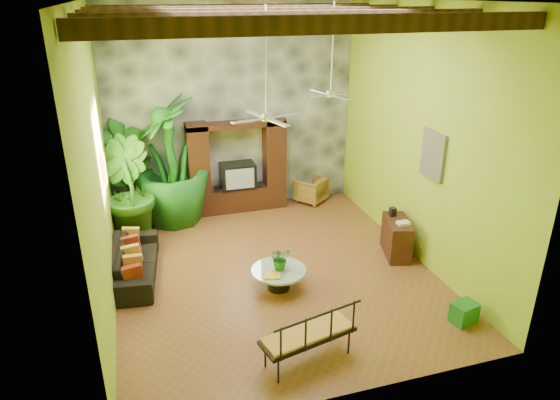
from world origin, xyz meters
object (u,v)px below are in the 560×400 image
object	(u,v)px
tall_plant_c	(170,161)
tall_plant_b	(126,191)
tall_plant_a	(125,171)
sofa	(133,262)
wicker_armchair	(311,190)
ceiling_fan_front	(267,105)
entertainment_center	(238,173)
coffee_table	(279,276)
green_bin	(464,313)
iron_bench	(310,334)
ceiling_fan_back	(331,84)
side_console	(397,238)

from	to	relation	value
tall_plant_c	tall_plant_b	bearing A→B (deg)	-145.07
tall_plant_a	sofa	bearing A→B (deg)	-90.00
wicker_armchair	tall_plant_b	bearing A→B (deg)	-27.72
ceiling_fan_front	tall_plant_a	distance (m)	4.76
tall_plant_b	entertainment_center	bearing A→B (deg)	19.81
tall_plant_c	ceiling_fan_front	bearing A→B (deg)	-66.72
tall_plant_c	coffee_table	world-z (taller)	tall_plant_c
tall_plant_c	green_bin	size ratio (longest dim) A/B	7.40
ceiling_fan_front	iron_bench	size ratio (longest dim) A/B	1.22
iron_bench	tall_plant_a	bearing A→B (deg)	99.27
tall_plant_a	coffee_table	bearing A→B (deg)	-55.65
tall_plant_b	ceiling_fan_back	bearing A→B (deg)	-13.01
entertainment_center	tall_plant_c	world-z (taller)	tall_plant_c
entertainment_center	tall_plant_a	world-z (taller)	tall_plant_a
ceiling_fan_back	tall_plant_b	world-z (taller)	ceiling_fan_back
green_bin	side_console	bearing A→B (deg)	88.51
tall_plant_b	tall_plant_c	size ratio (longest dim) A/B	0.77
ceiling_fan_front	green_bin	bearing A→B (deg)	-37.76
sofa	green_bin	world-z (taller)	sofa
wicker_armchair	green_bin	distance (m)	5.69
tall_plant_a	tall_plant_b	size ratio (longest dim) A/B	1.12
side_console	tall_plant_b	bearing A→B (deg)	171.94
entertainment_center	tall_plant_c	distance (m)	1.73
ceiling_fan_front	ceiling_fan_back	xyz separation A→B (m)	(1.80, 1.60, 0.00)
ceiling_fan_back	wicker_armchair	xyz separation A→B (m)	(0.33, 1.89, -3.07)
tall_plant_b	sofa	bearing A→B (deg)	-90.00
ceiling_fan_back	sofa	bearing A→B (deg)	-171.37
side_console	entertainment_center	bearing A→B (deg)	144.56
iron_bench	green_bin	bearing A→B (deg)	-9.01
iron_bench	tall_plant_b	bearing A→B (deg)	102.91
entertainment_center	tall_plant_a	xyz separation A→B (m)	(-2.65, -0.04, 0.34)
ceiling_fan_front	side_console	bearing A→B (deg)	5.29
ceiling_fan_back	iron_bench	size ratio (longest dim) A/B	1.22
ceiling_fan_back	tall_plant_b	bearing A→B (deg)	166.99
ceiling_fan_back	coffee_table	xyz separation A→B (m)	(-1.68, -1.87, -3.15)
ceiling_fan_front	side_console	world-z (taller)	ceiling_fan_front
wicker_armchair	side_console	xyz separation A→B (m)	(0.72, -3.23, 0.06)
wicker_armchair	tall_plant_c	distance (m)	3.75
tall_plant_a	tall_plant_c	bearing A→B (deg)	-10.82
sofa	iron_bench	bearing A→B (deg)	-137.35
tall_plant_a	green_bin	world-z (taller)	tall_plant_a
ceiling_fan_front	ceiling_fan_back	bearing A→B (deg)	41.63
wicker_armchair	side_console	distance (m)	3.31
coffee_table	ceiling_fan_back	bearing A→B (deg)	48.04
tall_plant_b	tall_plant_a	bearing A→B (deg)	90.00
ceiling_fan_front	tall_plant_a	size ratio (longest dim) A/B	0.71
ceiling_fan_front	iron_bench	distance (m)	3.71
iron_bench	ceiling_fan_back	bearing A→B (deg)	52.03
ceiling_fan_front	wicker_armchair	distance (m)	5.12
iron_bench	ceiling_fan_front	bearing A→B (deg)	76.06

